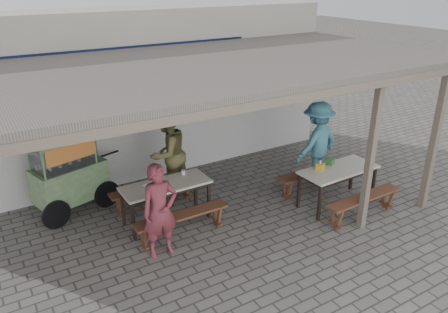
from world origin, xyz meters
TOP-DOWN VIEW (x-y plane):
  - ground at (0.00, 0.00)m, footprint 60.00×60.00m
  - back_wall at (-0.00, 3.58)m, footprint 9.00×1.28m
  - warung_roof at (0.02, 0.90)m, footprint 9.00×4.21m
  - table_left at (-0.52, 1.04)m, footprint 1.56×0.64m
  - bench_left_street at (-0.52, 0.42)m, footprint 1.66×0.29m
  - bench_left_wall at (-0.52, 1.66)m, footprint 1.66×0.29m
  - table_right at (2.56, -0.05)m, footprint 1.57×0.71m
  - bench_right_street at (2.57, -0.71)m, footprint 1.66×0.32m
  - bench_right_wall at (2.54, 0.61)m, footprint 1.66×0.32m
  - vendor_cart at (-1.88, 2.30)m, footprint 1.74×1.07m
  - patron_street_side at (-0.99, 0.18)m, footprint 0.59×0.40m
  - patron_wall_side at (-0.06, 1.93)m, footprint 1.08×0.98m
  - patron_right_table at (2.90, 0.95)m, footprint 1.23×0.83m
  - tissue_box at (2.21, 0.09)m, footprint 0.17×0.17m
  - donation_box at (2.56, 0.17)m, footprint 0.19×0.16m
  - condiment_jar at (-0.08, 1.23)m, footprint 0.07×0.07m
  - condiment_bowl at (-0.84, 1.06)m, footprint 0.19×0.19m

SIDE VIEW (x-z plane):
  - ground at x=0.00m, z-range 0.00..0.00m
  - bench_right_street at x=2.57m, z-range 0.12..0.57m
  - bench_right_wall at x=2.54m, z-range 0.12..0.57m
  - bench_left_street at x=-0.52m, z-range 0.12..0.57m
  - bench_left_wall at x=-0.52m, z-range 0.12..0.57m
  - table_left at x=-0.52m, z-range 0.30..1.05m
  - table_right at x=2.56m, z-range 0.30..1.05m
  - condiment_bowl at x=-0.84m, z-range 0.75..0.79m
  - patron_street_side at x=-0.99m, z-range 0.00..1.55m
  - condiment_jar at x=-0.08m, z-range 0.75..0.83m
  - vendor_cart at x=-1.88m, z-range 0.06..1.53m
  - donation_box at x=2.56m, z-range 0.75..0.86m
  - tissue_box at x=2.21m, z-range 0.75..0.88m
  - patron_right_table at x=2.90m, z-range 0.00..1.76m
  - patron_wall_side at x=-0.06m, z-range 0.00..1.82m
  - back_wall at x=0.00m, z-range -0.03..3.47m
  - warung_roof at x=0.02m, z-range 1.31..4.12m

